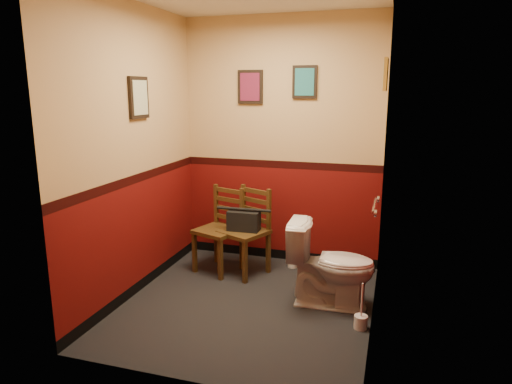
% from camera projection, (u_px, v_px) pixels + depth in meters
% --- Properties ---
extents(floor, '(2.20, 2.40, 0.00)m').
position_uv_depth(floor, '(248.00, 304.00, 4.19)').
color(floor, black).
rests_on(floor, ground).
extents(wall_back, '(2.20, 0.00, 2.70)m').
position_uv_depth(wall_back, '(281.00, 143.00, 5.01)').
color(wall_back, '#590C0A').
rests_on(wall_back, ground).
extents(wall_front, '(2.20, 0.00, 2.70)m').
position_uv_depth(wall_front, '(186.00, 186.00, 2.77)').
color(wall_front, '#590C0A').
rests_on(wall_front, ground).
extents(wall_left, '(0.00, 2.40, 2.70)m').
position_uv_depth(wall_left, '(134.00, 153.00, 4.21)').
color(wall_left, '#590C0A').
rests_on(wall_left, ground).
extents(wall_right, '(0.00, 2.40, 2.70)m').
position_uv_depth(wall_right, '(381.00, 164.00, 3.58)').
color(wall_right, '#590C0A').
rests_on(wall_right, ground).
extents(grab_bar, '(0.05, 0.56, 0.06)m').
position_uv_depth(grab_bar, '(375.00, 206.00, 3.91)').
color(grab_bar, silver).
rests_on(grab_bar, wall_right).
extents(framed_print_back_a, '(0.28, 0.04, 0.36)m').
position_uv_depth(framed_print_back_a, '(250.00, 87.00, 4.96)').
color(framed_print_back_a, black).
rests_on(framed_print_back_a, wall_back).
extents(framed_print_back_b, '(0.26, 0.04, 0.34)m').
position_uv_depth(framed_print_back_b, '(305.00, 82.00, 4.78)').
color(framed_print_back_b, black).
rests_on(framed_print_back_b, wall_back).
extents(framed_print_left, '(0.04, 0.30, 0.38)m').
position_uv_depth(framed_print_left, '(139.00, 98.00, 4.18)').
color(framed_print_left, black).
rests_on(framed_print_left, wall_left).
extents(framed_print_right, '(0.04, 0.34, 0.28)m').
position_uv_depth(framed_print_right, '(385.00, 75.00, 3.99)').
color(framed_print_right, olive).
rests_on(framed_print_right, wall_right).
extents(toilet, '(0.80, 0.46, 0.77)m').
position_uv_depth(toilet, '(331.00, 265.00, 4.09)').
color(toilet, white).
rests_on(toilet, floor).
extents(toilet_brush, '(0.11, 0.11, 0.40)m').
position_uv_depth(toilet_brush, '(361.00, 321.00, 3.75)').
color(toilet_brush, silver).
rests_on(toilet_brush, floor).
extents(chair_left, '(0.53, 0.53, 0.90)m').
position_uv_depth(chair_left, '(221.00, 230.00, 4.90)').
color(chair_left, '#4F3617').
rests_on(chair_left, floor).
extents(chair_right, '(0.57, 0.57, 0.92)m').
position_uv_depth(chair_right, '(247.00, 231.00, 4.82)').
color(chair_right, '#4F3617').
rests_on(chair_right, floor).
extents(handbag, '(0.34, 0.18, 0.24)m').
position_uv_depth(handbag, '(244.00, 221.00, 4.76)').
color(handbag, black).
rests_on(handbag, chair_right).
extents(tp_stack, '(0.23, 0.14, 0.30)m').
position_uv_depth(tp_stack, '(298.00, 257.00, 5.01)').
color(tp_stack, silver).
rests_on(tp_stack, floor).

